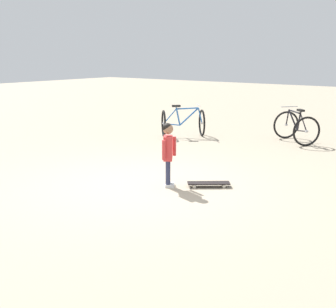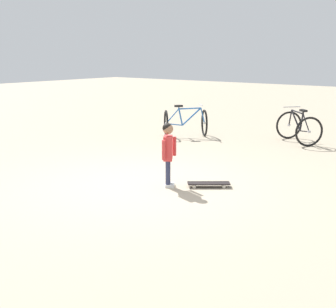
% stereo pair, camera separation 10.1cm
% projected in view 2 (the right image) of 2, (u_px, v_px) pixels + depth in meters
% --- Properties ---
extents(ground_plane, '(50.00, 50.00, 0.00)m').
position_uv_depth(ground_plane, '(141.00, 184.00, 7.52)').
color(ground_plane, tan).
extents(child_person, '(0.27, 0.41, 1.06)m').
position_uv_depth(child_person, '(168.00, 148.00, 7.27)').
color(child_person, '#2D3351').
rests_on(child_person, ground).
extents(skateboard, '(0.66, 0.58, 0.07)m').
position_uv_depth(skateboard, '(209.00, 183.00, 7.37)').
color(skateboard, black).
rests_on(skateboard, ground).
extents(bicycle_mid, '(1.28, 1.23, 0.85)m').
position_uv_depth(bicycle_mid, '(299.00, 127.00, 10.99)').
color(bicycle_mid, black).
rests_on(bicycle_mid, ground).
extents(bicycle_far, '(1.26, 1.25, 0.85)m').
position_uv_depth(bicycle_far, '(185.00, 122.00, 11.77)').
color(bicycle_far, black).
rests_on(bicycle_far, ground).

